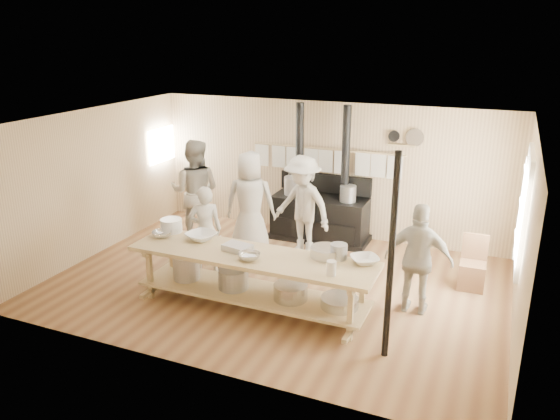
{
  "coord_description": "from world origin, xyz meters",
  "views": [
    {
      "loc": [
        3.15,
        -7.3,
        3.87
      ],
      "look_at": [
        -0.03,
        0.2,
        1.17
      ],
      "focal_mm": 35.0,
      "sensor_mm": 36.0,
      "label": 1
    }
  ],
  "objects_px": {
    "cook_far_left": "(205,230)",
    "cook_by_window": "(302,206)",
    "roasting_pan": "(237,248)",
    "prep_table": "(251,275)",
    "chair": "(472,273)",
    "cook_left": "(195,191)",
    "cook_center": "(250,202)",
    "cook_right": "(419,259)",
    "stove": "(320,213)"
  },
  "relations": [
    {
      "from": "prep_table",
      "to": "cook_left",
      "type": "bearing_deg",
      "value": 136.61
    },
    {
      "from": "prep_table",
      "to": "chair",
      "type": "height_order",
      "value": "prep_table"
    },
    {
      "from": "cook_right",
      "to": "stove",
      "type": "bearing_deg",
      "value": -44.85
    },
    {
      "from": "prep_table",
      "to": "cook_left",
      "type": "distance_m",
      "value": 2.97
    },
    {
      "from": "stove",
      "to": "cook_by_window",
      "type": "height_order",
      "value": "stove"
    },
    {
      "from": "cook_center",
      "to": "chair",
      "type": "distance_m",
      "value": 3.91
    },
    {
      "from": "chair",
      "to": "cook_center",
      "type": "bearing_deg",
      "value": 178.5
    },
    {
      "from": "cook_far_left",
      "to": "chair",
      "type": "distance_m",
      "value": 4.3
    },
    {
      "from": "cook_by_window",
      "to": "chair",
      "type": "relative_size",
      "value": 2.13
    },
    {
      "from": "cook_center",
      "to": "cook_by_window",
      "type": "height_order",
      "value": "cook_center"
    },
    {
      "from": "cook_far_left",
      "to": "cook_center",
      "type": "xyz_separation_m",
      "value": [
        0.27,
        1.13,
        0.18
      ]
    },
    {
      "from": "stove",
      "to": "cook_right",
      "type": "distance_m",
      "value": 3.12
    },
    {
      "from": "prep_table",
      "to": "chair",
      "type": "bearing_deg",
      "value": 34.02
    },
    {
      "from": "cook_left",
      "to": "chair",
      "type": "height_order",
      "value": "cook_left"
    },
    {
      "from": "roasting_pan",
      "to": "stove",
      "type": "bearing_deg",
      "value": 85.37
    },
    {
      "from": "cook_far_left",
      "to": "chair",
      "type": "xyz_separation_m",
      "value": [
        4.12,
        1.12,
        -0.5
      ]
    },
    {
      "from": "stove",
      "to": "cook_center",
      "type": "bearing_deg",
      "value": -132.37
    },
    {
      "from": "stove",
      "to": "cook_center",
      "type": "relative_size",
      "value": 1.4
    },
    {
      "from": "cook_by_window",
      "to": "cook_left",
      "type": "bearing_deg",
      "value": -156.62
    },
    {
      "from": "chair",
      "to": "prep_table",
      "type": "bearing_deg",
      "value": -147.3
    },
    {
      "from": "cook_left",
      "to": "roasting_pan",
      "type": "distance_m",
      "value": 2.73
    },
    {
      "from": "stove",
      "to": "roasting_pan",
      "type": "height_order",
      "value": "stove"
    },
    {
      "from": "cook_center",
      "to": "cook_right",
      "type": "height_order",
      "value": "cook_center"
    },
    {
      "from": "cook_far_left",
      "to": "cook_center",
      "type": "distance_m",
      "value": 1.18
    },
    {
      "from": "cook_far_left",
      "to": "cook_center",
      "type": "relative_size",
      "value": 0.8
    },
    {
      "from": "chair",
      "to": "cook_right",
      "type": "bearing_deg",
      "value": -122.59
    },
    {
      "from": "cook_far_left",
      "to": "roasting_pan",
      "type": "distance_m",
      "value": 1.27
    },
    {
      "from": "prep_table",
      "to": "cook_far_left",
      "type": "height_order",
      "value": "cook_far_left"
    },
    {
      "from": "cook_far_left",
      "to": "chair",
      "type": "height_order",
      "value": "cook_far_left"
    },
    {
      "from": "cook_left",
      "to": "cook_by_window",
      "type": "distance_m",
      "value": 2.08
    },
    {
      "from": "stove",
      "to": "prep_table",
      "type": "bearing_deg",
      "value": -90.04
    },
    {
      "from": "chair",
      "to": "roasting_pan",
      "type": "distance_m",
      "value": 3.71
    },
    {
      "from": "prep_table",
      "to": "cook_by_window",
      "type": "relative_size",
      "value": 1.99
    },
    {
      "from": "roasting_pan",
      "to": "cook_far_left",
      "type": "bearing_deg",
      "value": 141.95
    },
    {
      "from": "cook_far_left",
      "to": "cook_by_window",
      "type": "xyz_separation_m",
      "value": [
        1.17,
        1.39,
        0.16
      ]
    },
    {
      "from": "cook_far_left",
      "to": "cook_by_window",
      "type": "height_order",
      "value": "cook_by_window"
    },
    {
      "from": "cook_left",
      "to": "chair",
      "type": "bearing_deg",
      "value": 164.61
    },
    {
      "from": "cook_far_left",
      "to": "cook_right",
      "type": "relative_size",
      "value": 0.92
    },
    {
      "from": "cook_far_left",
      "to": "roasting_pan",
      "type": "bearing_deg",
      "value": 108.05
    },
    {
      "from": "roasting_pan",
      "to": "cook_by_window",
      "type": "bearing_deg",
      "value": 85.33
    },
    {
      "from": "cook_left",
      "to": "cook_far_left",
      "type": "bearing_deg",
      "value": 112.56
    },
    {
      "from": "cook_by_window",
      "to": "roasting_pan",
      "type": "relative_size",
      "value": 4.54
    },
    {
      "from": "stove",
      "to": "cook_by_window",
      "type": "bearing_deg",
      "value": -94.51
    },
    {
      "from": "cook_right",
      "to": "cook_center",
      "type": "bearing_deg",
      "value": -19.75
    },
    {
      "from": "cook_right",
      "to": "chair",
      "type": "distance_m",
      "value": 1.43
    },
    {
      "from": "chair",
      "to": "roasting_pan",
      "type": "xyz_separation_m",
      "value": [
        -3.13,
        -1.9,
        0.64
      ]
    },
    {
      "from": "prep_table",
      "to": "cook_left",
      "type": "xyz_separation_m",
      "value": [
        -2.13,
        2.02,
        0.46
      ]
    },
    {
      "from": "cook_right",
      "to": "cook_by_window",
      "type": "bearing_deg",
      "value": -31.68
    },
    {
      "from": "prep_table",
      "to": "roasting_pan",
      "type": "height_order",
      "value": "roasting_pan"
    },
    {
      "from": "prep_table",
      "to": "roasting_pan",
      "type": "relative_size",
      "value": 9.05
    }
  ]
}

